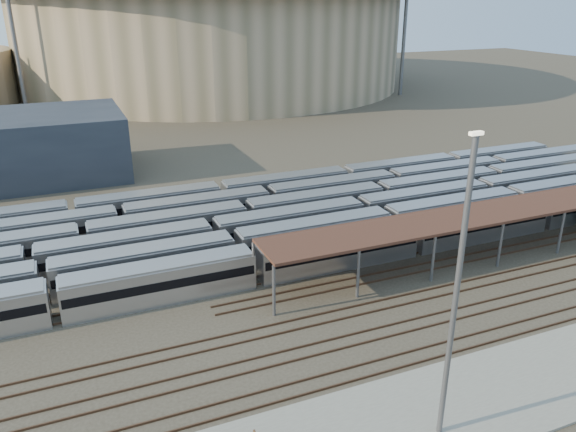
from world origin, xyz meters
The scene contains 10 objects.
ground centered at (0.00, 0.00, 0.00)m, with size 420.00×420.00×0.00m, color #383026.
apron centered at (-5.00, -15.00, 0.10)m, with size 50.00×9.00×0.20m, color gray.
subway_trains centered at (-5.58, 18.50, 1.80)m, with size 121.85×23.90×3.60m.
inspection_shed centered at (22.00, 4.00, 4.98)m, with size 60.30×6.00×5.30m.
empty_tracks centered at (0.00, -5.00, 0.09)m, with size 170.00×9.62×0.18m.
stadium centered at (25.00, 140.00, 16.47)m, with size 124.00×124.00×32.50m.
floodlight_0 centered at (-30.00, 110.00, 20.65)m, with size 4.00×1.00×38.40m.
floodlight_2 centered at (70.00, 100.00, 20.65)m, with size 4.00×1.00×38.40m.
floodlight_3 centered at (-10.00, 160.00, 20.65)m, with size 4.00×1.00×38.40m.
yard_light_pole centered at (-3.29, -16.68, 10.37)m, with size 0.81×0.36×20.16m.
Camera 1 is at (-23.83, -39.86, 27.11)m, focal length 35.00 mm.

